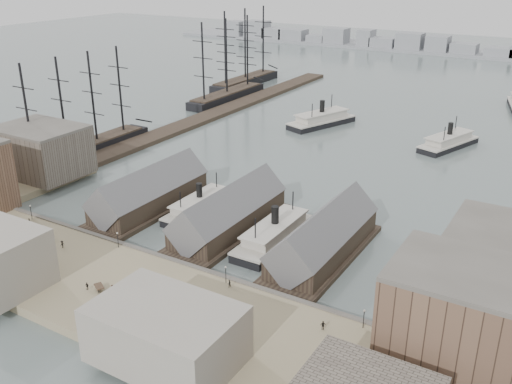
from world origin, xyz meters
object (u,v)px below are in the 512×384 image
Objects in this scene: ferry_docked_west at (200,205)px; tram at (394,372)px; horse_cart_left at (36,232)px; horse_cart_right at (184,322)px; horse_cart_center at (107,287)px.

ferry_docked_west is 78.10m from tram.
horse_cart_left is 54.40m from horse_cart_right.
ferry_docked_west is 2.65× the size of tram.
ferry_docked_west reaches higher than horse_cart_right.
horse_cart_center is at bearing -77.52° from horse_cart_left.
horse_cart_left reaches higher than horse_cart_right.
horse_cart_right is at bearing -56.71° from ferry_docked_west.
tram is 90.97m from horse_cart_left.
horse_cart_left is at bearing 92.56° from horse_cart_right.
horse_cart_right reaches higher than horse_cart_center.
ferry_docked_west reaches higher than horse_cart_center.
horse_cart_center is (9.13, -43.96, 0.65)m from ferry_docked_west.
horse_cart_left is at bearing 178.30° from tram.
horse_cart_right is at bearing -63.94° from horse_cart_center.
horse_cart_left reaches higher than horse_cart_center.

